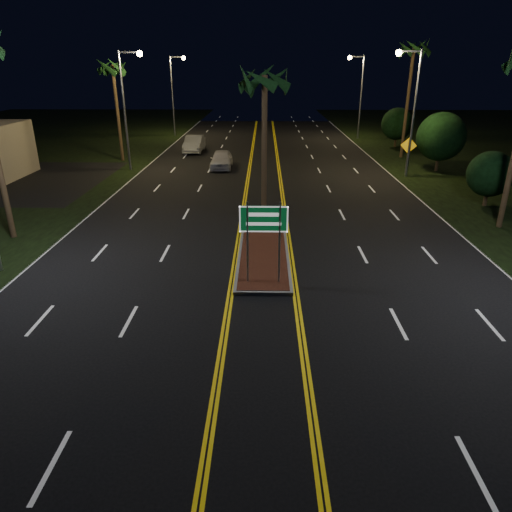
{
  "coord_description": "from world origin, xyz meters",
  "views": [
    {
      "loc": [
        0.01,
        -13.18,
        7.9
      ],
      "look_at": [
        -0.25,
        1.19,
        1.9
      ],
      "focal_mm": 32.0,
      "sensor_mm": 36.0,
      "label": 1
    }
  ],
  "objects_px": {
    "median_island": "(264,244)",
    "palm_median": "(265,80)",
    "streetlight_left_far": "(175,86)",
    "streetlight_right_far": "(358,87)",
    "shrub_far": "(397,124)",
    "car_near": "(221,158)",
    "streetlight_left_mid": "(128,97)",
    "warning_sign": "(408,150)",
    "palm_right_far": "(414,50)",
    "car_far": "(194,143)",
    "shrub_mid": "(441,137)",
    "shrub_near": "(490,174)",
    "palm_left_far": "(113,68)",
    "streetlight_right_mid": "(410,99)",
    "highway_sign": "(264,227)"
  },
  "relations": [
    {
      "from": "palm_median",
      "to": "shrub_mid",
      "type": "distance_m",
      "value": 19.97
    },
    {
      "from": "streetlight_right_mid",
      "to": "car_far",
      "type": "height_order",
      "value": "streetlight_right_mid"
    },
    {
      "from": "streetlight_right_mid",
      "to": "shrub_mid",
      "type": "bearing_deg",
      "value": 30.56
    },
    {
      "from": "streetlight_right_far",
      "to": "palm_median",
      "type": "relative_size",
      "value": 1.08
    },
    {
      "from": "car_near",
      "to": "car_far",
      "type": "distance_m",
      "value": 8.45
    },
    {
      "from": "shrub_near",
      "to": "car_near",
      "type": "distance_m",
      "value": 20.22
    },
    {
      "from": "streetlight_left_far",
      "to": "streetlight_right_mid",
      "type": "height_order",
      "value": "same"
    },
    {
      "from": "streetlight_right_mid",
      "to": "streetlight_right_far",
      "type": "bearing_deg",
      "value": 90.0
    },
    {
      "from": "highway_sign",
      "to": "streetlight_left_mid",
      "type": "height_order",
      "value": "streetlight_left_mid"
    },
    {
      "from": "palm_left_far",
      "to": "streetlight_right_mid",
      "type": "bearing_deg",
      "value": -14.37
    },
    {
      "from": "palm_median",
      "to": "shrub_mid",
      "type": "height_order",
      "value": "palm_median"
    },
    {
      "from": "shrub_far",
      "to": "car_near",
      "type": "distance_m",
      "value": 20.71
    },
    {
      "from": "palm_right_far",
      "to": "car_far",
      "type": "bearing_deg",
      "value": 172.65
    },
    {
      "from": "streetlight_left_mid",
      "to": "streetlight_left_far",
      "type": "distance_m",
      "value": 20.0
    },
    {
      "from": "palm_left_far",
      "to": "shrub_far",
      "type": "xyz_separation_m",
      "value": [
        26.6,
        8.0,
        -5.41
      ]
    },
    {
      "from": "median_island",
      "to": "warning_sign",
      "type": "xyz_separation_m",
      "value": [
        11.03,
        15.4,
        1.84
      ]
    },
    {
      "from": "streetlight_left_far",
      "to": "car_near",
      "type": "relative_size",
      "value": 1.77
    },
    {
      "from": "streetlight_left_mid",
      "to": "shrub_far",
      "type": "relative_size",
      "value": 2.27
    },
    {
      "from": "highway_sign",
      "to": "shrub_far",
      "type": "bearing_deg",
      "value": 67.43
    },
    {
      "from": "streetlight_left_mid",
      "to": "palm_median",
      "type": "distance_m",
      "value": 17.25
    },
    {
      "from": "streetlight_left_mid",
      "to": "warning_sign",
      "type": "relative_size",
      "value": 3.11
    },
    {
      "from": "shrub_near",
      "to": "streetlight_left_mid",
      "type": "bearing_deg",
      "value": 157.48
    },
    {
      "from": "streetlight_right_mid",
      "to": "streetlight_left_mid",
      "type": "bearing_deg",
      "value": 174.62
    },
    {
      "from": "median_island",
      "to": "streetlight_left_far",
      "type": "height_order",
      "value": "streetlight_left_far"
    },
    {
      "from": "median_island",
      "to": "streetlight_right_far",
      "type": "height_order",
      "value": "streetlight_right_far"
    },
    {
      "from": "median_island",
      "to": "palm_median",
      "type": "xyz_separation_m",
      "value": [
        0.0,
        3.5,
        7.19
      ]
    },
    {
      "from": "streetlight_left_far",
      "to": "palm_median",
      "type": "xyz_separation_m",
      "value": [
        10.61,
        -33.5,
        1.62
      ]
    },
    {
      "from": "streetlight_left_mid",
      "to": "warning_sign",
      "type": "distance_m",
      "value": 22.02
    },
    {
      "from": "palm_right_far",
      "to": "car_far",
      "type": "height_order",
      "value": "palm_right_far"
    },
    {
      "from": "median_island",
      "to": "palm_left_far",
      "type": "height_order",
      "value": "palm_left_far"
    },
    {
      "from": "car_far",
      "to": "car_near",
      "type": "bearing_deg",
      "value": -65.82
    },
    {
      "from": "median_island",
      "to": "streetlight_left_far",
      "type": "xyz_separation_m",
      "value": [
        -10.61,
        37.0,
        5.57
      ]
    },
    {
      "from": "streetlight_right_mid",
      "to": "streetlight_right_far",
      "type": "xyz_separation_m",
      "value": [
        0.0,
        20.0,
        0.0
      ]
    },
    {
      "from": "shrub_mid",
      "to": "car_near",
      "type": "xyz_separation_m",
      "value": [
        -17.56,
        0.8,
        -1.88
      ]
    },
    {
      "from": "shrub_mid",
      "to": "shrub_far",
      "type": "distance_m",
      "value": 12.01
    },
    {
      "from": "palm_left_far",
      "to": "shrub_near",
      "type": "relative_size",
      "value": 2.67
    },
    {
      "from": "shrub_near",
      "to": "shrub_far",
      "type": "distance_m",
      "value": 22.01
    },
    {
      "from": "palm_left_far",
      "to": "shrub_mid",
      "type": "relative_size",
      "value": 1.9
    },
    {
      "from": "streetlight_right_mid",
      "to": "warning_sign",
      "type": "bearing_deg",
      "value": 43.79
    },
    {
      "from": "palm_median",
      "to": "shrub_far",
      "type": "xyz_separation_m",
      "value": [
        13.8,
        25.5,
        -4.94
      ]
    },
    {
      "from": "streetlight_right_far",
      "to": "shrub_far",
      "type": "bearing_deg",
      "value": -62.02
    },
    {
      "from": "median_island",
      "to": "palm_median",
      "type": "relative_size",
      "value": 1.23
    },
    {
      "from": "palm_left_far",
      "to": "car_far",
      "type": "bearing_deg",
      "value": 37.8
    },
    {
      "from": "palm_median",
      "to": "car_near",
      "type": "relative_size",
      "value": 1.63
    },
    {
      "from": "streetlight_left_far",
      "to": "streetlight_right_far",
      "type": "height_order",
      "value": "same"
    },
    {
      "from": "shrub_far",
      "to": "warning_sign",
      "type": "distance_m",
      "value": 13.89
    },
    {
      "from": "shrub_far",
      "to": "car_near",
      "type": "bearing_deg",
      "value": -147.18
    },
    {
      "from": "car_far",
      "to": "warning_sign",
      "type": "xyz_separation_m",
      "value": [
        17.97,
        -10.14,
        1.01
      ]
    },
    {
      "from": "shrub_far",
      "to": "palm_right_far",
      "type": "bearing_deg",
      "value": -99.46
    },
    {
      "from": "shrub_near",
      "to": "car_far",
      "type": "relative_size",
      "value": 0.61
    }
  ]
}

